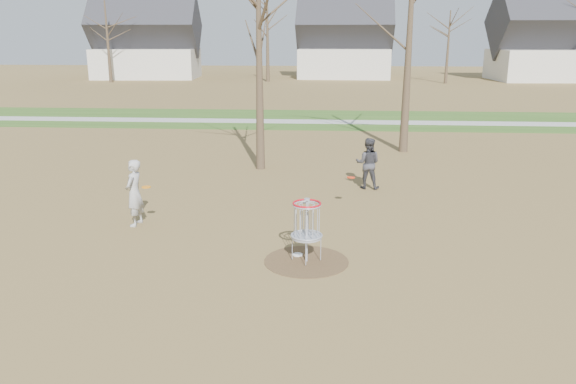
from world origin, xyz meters
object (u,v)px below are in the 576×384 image
Objects in this scene: player_standing at (134,193)px; player_throwing at (368,163)px; disc_grounded at (298,255)px; disc_golf_basket at (307,220)px.

player_standing reaches higher than player_throwing.
player_standing is at bearing 157.37° from disc_grounded.
disc_golf_basket reaches higher than disc_grounded.
player_throwing reaches higher than disc_golf_basket.
player_standing is at bearing 154.83° from disc_golf_basket.
disc_golf_basket is at bearing 84.23° from player_throwing.
player_throwing is 7.24× the size of disc_grounded.
player_standing is 7.24m from player_throwing.
player_throwing is (6.03, 4.01, -0.04)m from player_standing.
player_standing is 1.25× the size of disc_golf_basket.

